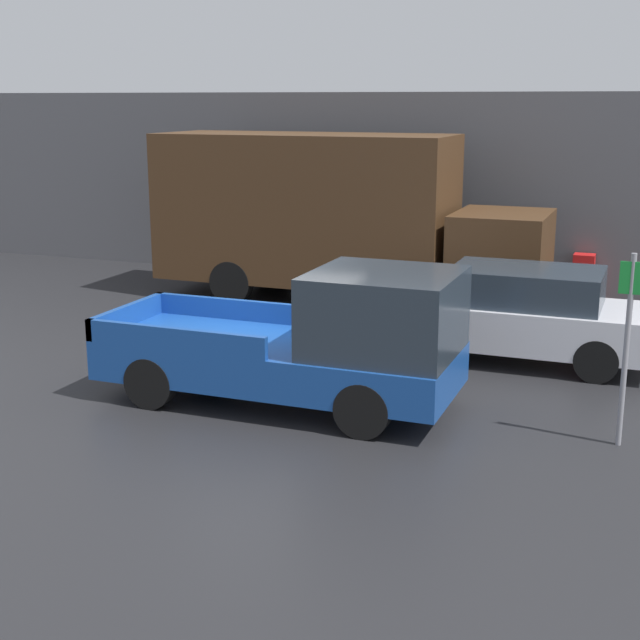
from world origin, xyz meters
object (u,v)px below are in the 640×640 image
at_px(pickup_truck, 315,343).
at_px(delivery_truck, 329,214).
at_px(parking_sign, 627,339).
at_px(car, 519,314).
at_px(newspaper_box, 583,276).

height_order(pickup_truck, delivery_truck, delivery_truck).
bearing_deg(parking_sign, pickup_truck, -179.42).
xyz_separation_m(delivery_truck, parking_sign, (6.36, -6.49, -0.49)).
bearing_deg(car, newspaper_box, 83.94).
bearing_deg(newspaper_box, car, -96.06).
xyz_separation_m(delivery_truck, newspaper_box, (5.11, 2.18, -1.38)).
xyz_separation_m(car, delivery_truck, (-4.55, 3.12, 1.08)).
height_order(pickup_truck, parking_sign, parking_sign).
xyz_separation_m(pickup_truck, parking_sign, (4.12, 0.04, 0.45)).
relative_size(delivery_truck, newspaper_box, 8.43).
relative_size(pickup_truck, newspaper_box, 5.18).
distance_m(pickup_truck, delivery_truck, 6.97).
bearing_deg(delivery_truck, parking_sign, -45.55).
relative_size(delivery_truck, parking_sign, 3.37).
height_order(pickup_truck, car, pickup_truck).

